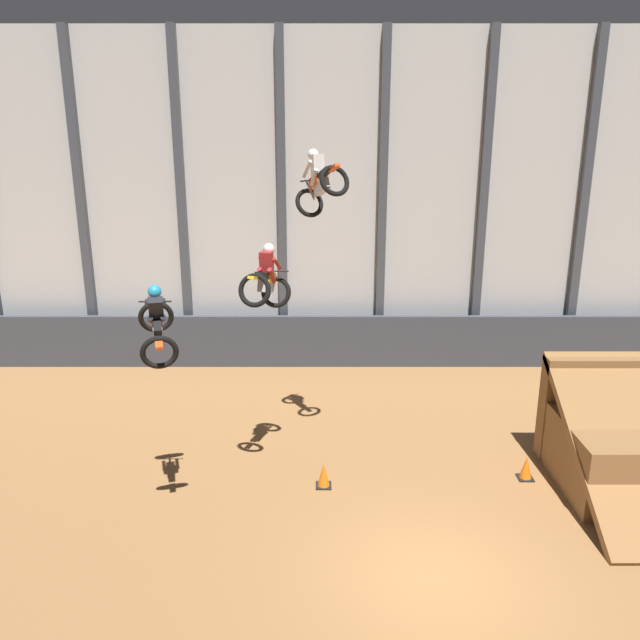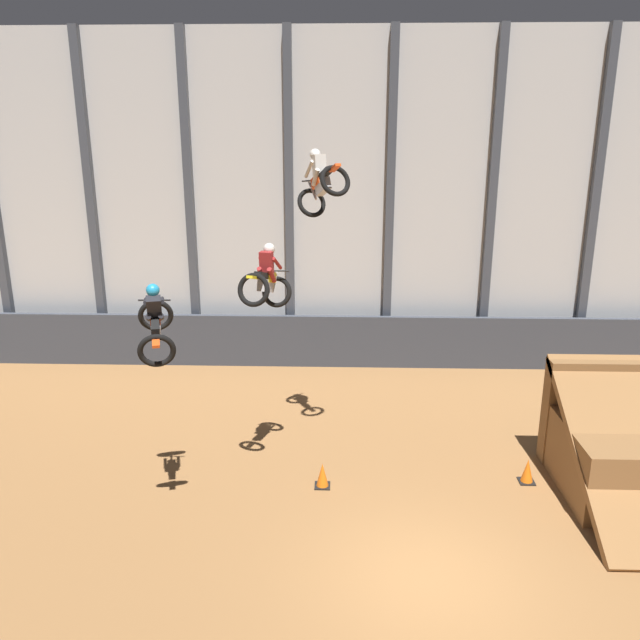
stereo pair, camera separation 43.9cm
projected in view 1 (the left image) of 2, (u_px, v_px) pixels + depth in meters
ground_plane at (436, 578)px, 11.41m from camera, size 60.00×60.00×0.00m
arena_back_wall at (384, 204)px, 21.09m from camera, size 32.00×0.40×11.19m
lower_barrier at (382, 341)px, 21.75m from camera, size 31.36×0.20×1.84m
dirt_ramp at (624, 444)px, 14.36m from camera, size 3.01×4.54×2.82m
rider_bike_left_air at (159, 324)px, 12.34m from camera, size 1.15×1.89×1.61m
rider_bike_center_air at (268, 281)px, 13.81m from camera, size 1.14×1.78×1.61m
rider_bike_right_air at (322, 183)px, 14.45m from camera, size 1.41×1.83×1.67m
traffic_cone_near_ramp at (528, 468)px, 14.65m from camera, size 0.36×0.36×0.58m
traffic_cone_arena_edge at (325, 475)px, 14.33m from camera, size 0.36×0.36×0.58m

